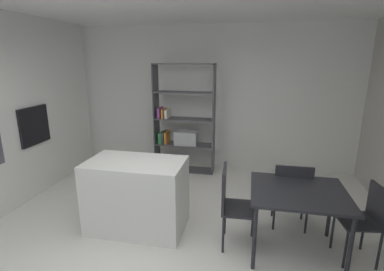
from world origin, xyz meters
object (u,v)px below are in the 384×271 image
object	(u,v)px
built_in_oven	(34,125)
dining_chair_far	(292,190)
dining_chair_window_side	(367,216)
open_bookshelf	(181,128)
kitchen_island	(137,195)
dining_table	(298,197)
dining_chair_island_side	(231,200)

from	to	relation	value
built_in_oven	dining_chair_far	distance (m)	3.99
dining_chair_far	dining_chair_window_side	xyz separation A→B (m)	(0.73, -0.47, -0.01)
built_in_oven	dining_chair_window_side	size ratio (longest dim) A/B	0.69
built_in_oven	open_bookshelf	bearing A→B (deg)	35.90
open_bookshelf	dining_chair_far	xyz separation A→B (m)	(1.89, -1.75, -0.33)
kitchen_island	dining_chair_far	xyz separation A→B (m)	(1.97, 0.38, 0.08)
dining_table	dining_chair_window_side	xyz separation A→B (m)	(0.73, 0.01, -0.16)
built_in_oven	dining_chair_far	size ratio (longest dim) A/B	0.67
kitchen_island	built_in_oven	bearing A→B (deg)	161.62
open_bookshelf	dining_chair_window_side	size ratio (longest dim) A/B	2.39
dining_table	dining_chair_window_side	bearing A→B (deg)	0.92
open_bookshelf	dining_chair_far	world-z (taller)	open_bookshelf
kitchen_island	dining_chair_island_side	distance (m)	1.24
kitchen_island	dining_chair_window_side	xyz separation A→B (m)	(2.69, -0.09, 0.07)
open_bookshelf	dining_chair_island_side	bearing A→B (deg)	-62.77
built_in_oven	dining_chair_window_side	distance (m)	4.76
kitchen_island	dining_chair_island_side	world-z (taller)	dining_chair_island_side
kitchen_island	dining_chair_far	world-z (taller)	kitchen_island
built_in_oven	dining_chair_island_side	distance (m)	3.33
kitchen_island	dining_chair_island_side	xyz separation A→B (m)	(1.23, -0.11, 0.12)
built_in_oven	dining_chair_island_side	size ratio (longest dim) A/B	0.62
dining_chair_far	dining_chair_island_side	world-z (taller)	dining_chair_island_side
kitchen_island	dining_table	size ratio (longest dim) A/B	1.19
kitchen_island	open_bookshelf	size ratio (longest dim) A/B	0.59
built_in_oven	open_bookshelf	world-z (taller)	open_bookshelf
dining_chair_island_side	dining_chair_window_side	distance (m)	1.46
kitchen_island	open_bookshelf	world-z (taller)	open_bookshelf
built_in_oven	dining_table	xyz separation A→B (m)	(3.93, -0.76, -0.47)
dining_chair_island_side	dining_table	bearing A→B (deg)	-92.02
built_in_oven	open_bookshelf	size ratio (longest dim) A/B	0.29
open_bookshelf	dining_chair_window_side	world-z (taller)	open_bookshelf
built_in_oven	open_bookshelf	xyz separation A→B (m)	(2.04, 1.48, -0.28)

